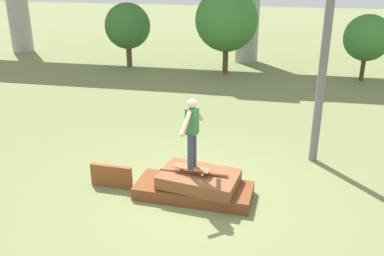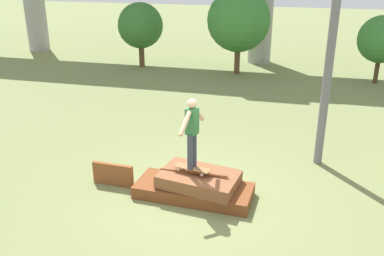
{
  "view_description": "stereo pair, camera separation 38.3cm",
  "coord_description": "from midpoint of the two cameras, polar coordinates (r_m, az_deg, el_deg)",
  "views": [
    {
      "loc": [
        1.54,
        -7.79,
        4.7
      ],
      "look_at": [
        -0.04,
        -0.0,
        1.56
      ],
      "focal_mm": 40.0,
      "sensor_mm": 36.0,
      "label": 1
    },
    {
      "loc": [
        1.92,
        -7.7,
        4.7
      ],
      "look_at": [
        -0.04,
        -0.0,
        1.56
      ],
      "focal_mm": 40.0,
      "sensor_mm": 36.0,
      "label": 2
    }
  ],
  "objects": [
    {
      "name": "ground_plane",
      "position": [
        9.23,
        1.43,
        -9.08
      ],
      "size": [
        80.0,
        80.0,
        0.0
      ],
      "primitive_type": "plane",
      "color": "olive"
    },
    {
      "name": "scrap_pile",
      "position": [
        9.11,
        1.74,
        -7.73
      ],
      "size": [
        2.5,
        1.26,
        0.59
      ],
      "color": "brown",
      "rests_on": "ground_plane"
    },
    {
      "name": "scrap_plank_loose",
      "position": [
        9.66,
        -9.37,
        -6.16
      ],
      "size": [
        0.95,
        0.13,
        0.52
      ],
      "color": "brown",
      "rests_on": "ground_plane"
    },
    {
      "name": "skateboard",
      "position": [
        8.91,
        1.24,
        -5.38
      ],
      "size": [
        0.81,
        0.38,
        0.09
      ],
      "color": "brown",
      "rests_on": "scrap_pile"
    },
    {
      "name": "skater",
      "position": [
        8.56,
        1.28,
        -0.21
      ],
      "size": [
        0.31,
        1.05,
        1.49
      ],
      "color": "#383D4C",
      "rests_on": "skateboard"
    },
    {
      "name": "utility_pole",
      "position": [
        10.19,
        19.51,
        13.51
      ],
      "size": [
        1.3,
        0.2,
        6.72
      ],
      "color": "slate",
      "rests_on": "ground_plane"
    },
    {
      "name": "tree_behind_left",
      "position": [
        18.71,
        6.84,
        14.07
      ],
      "size": [
        2.67,
        2.67,
        3.65
      ],
      "color": "brown",
      "rests_on": "ground_plane"
    },
    {
      "name": "tree_behind_right",
      "position": [
        18.81,
        24.52,
        10.69
      ],
      "size": [
        1.86,
        1.86,
        2.7
      ],
      "color": "#4C3823",
      "rests_on": "ground_plane"
    },
    {
      "name": "tree_mid_back",
      "position": [
        20.11,
        -6.34,
        13.4
      ],
      "size": [
        2.06,
        2.06,
        2.93
      ],
      "color": "brown",
      "rests_on": "ground_plane"
    }
  ]
}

